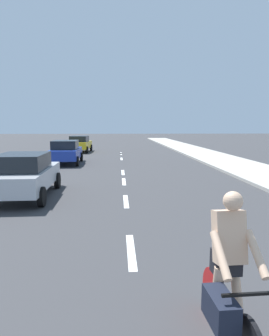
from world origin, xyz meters
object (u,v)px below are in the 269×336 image
parked_car_blue (66,151)px  parked_car_yellow (80,143)px  parked_car_silver (24,174)px  cyclist (227,279)px

parked_car_blue → parked_car_yellow: 9.13m
parked_car_silver → parked_car_blue: size_ratio=1.01×
parked_car_silver → parked_car_yellow: (-0.35, 18.71, -0.00)m
parked_car_silver → parked_car_blue: 9.58m
parked_car_blue → cyclist: bearing=-76.3°
cyclist → parked_car_silver: bearing=-61.9°
cyclist → parked_car_blue: bearing=-77.3°
parked_car_blue → parked_car_yellow: (-0.20, 9.13, -0.00)m
parked_car_silver → cyclist: bearing=-60.8°
parked_car_silver → parked_car_blue: bearing=89.4°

